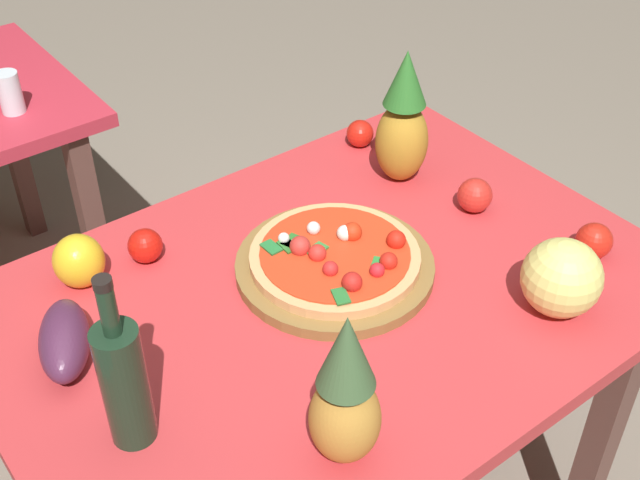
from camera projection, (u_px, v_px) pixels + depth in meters
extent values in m
cube|color=brown|center=(597.00, 450.00, 1.84)|extent=(0.06, 0.06, 0.73)
cube|color=brown|center=(78.00, 394.00, 1.97)|extent=(0.06, 0.06, 0.73)
cube|color=brown|center=(355.00, 256.00, 2.37)|extent=(0.06, 0.06, 0.73)
cube|color=#C13337|center=(330.00, 299.00, 1.66)|extent=(1.34, 0.96, 0.04)
cube|color=brown|center=(95.00, 238.00, 2.44)|extent=(0.06, 0.06, 0.73)
cube|color=brown|center=(15.00, 146.00, 2.84)|extent=(0.06, 0.06, 0.73)
cylinder|color=olive|center=(335.00, 266.00, 1.69)|extent=(0.41, 0.41, 0.02)
cylinder|color=#E3A468|center=(335.00, 257.00, 1.68)|extent=(0.35, 0.35, 0.02)
cylinder|color=red|center=(335.00, 253.00, 1.67)|extent=(0.31, 0.31, 0.00)
sphere|color=red|center=(389.00, 261.00, 1.63)|extent=(0.04, 0.04, 0.04)
sphere|color=red|center=(377.00, 270.00, 1.61)|extent=(0.03, 0.03, 0.03)
sphere|color=red|center=(352.00, 282.00, 1.58)|extent=(0.04, 0.04, 0.04)
sphere|color=red|center=(330.00, 267.00, 1.62)|extent=(0.03, 0.03, 0.03)
sphere|color=red|center=(300.00, 246.00, 1.67)|extent=(0.04, 0.04, 0.04)
sphere|color=red|center=(317.00, 253.00, 1.65)|extent=(0.04, 0.04, 0.04)
sphere|color=red|center=(396.00, 240.00, 1.68)|extent=(0.04, 0.04, 0.04)
sphere|color=red|center=(352.00, 232.00, 1.70)|extent=(0.04, 0.04, 0.04)
cube|color=#2D702A|center=(288.00, 245.00, 1.68)|extent=(0.03, 0.04, 0.00)
cube|color=#2B8736|center=(379.00, 265.00, 1.63)|extent=(0.05, 0.05, 0.00)
cube|color=#287432|center=(341.00, 296.00, 1.56)|extent=(0.04, 0.05, 0.00)
cube|color=#267837|center=(271.00, 247.00, 1.68)|extent=(0.03, 0.04, 0.00)
cube|color=#358037|center=(317.00, 249.00, 1.67)|extent=(0.05, 0.04, 0.00)
cube|color=#2A6E28|center=(291.00, 241.00, 1.69)|extent=(0.05, 0.04, 0.00)
sphere|color=white|center=(314.00, 228.00, 1.72)|extent=(0.03, 0.03, 0.03)
sphere|color=white|center=(345.00, 233.00, 1.70)|extent=(0.03, 0.03, 0.03)
sphere|color=white|center=(284.00, 238.00, 1.69)|extent=(0.02, 0.02, 0.02)
cylinder|color=#1A3120|center=(125.00, 386.00, 1.30)|extent=(0.08, 0.08, 0.24)
cylinder|color=#1A3120|center=(108.00, 311.00, 1.20)|extent=(0.03, 0.03, 0.09)
cylinder|color=black|center=(102.00, 283.00, 1.17)|extent=(0.03, 0.03, 0.02)
ellipsoid|color=#C18735|center=(345.00, 419.00, 1.29)|extent=(0.12, 0.12, 0.17)
cone|color=#3F5F37|center=(347.00, 351.00, 1.20)|extent=(0.09, 0.09, 0.14)
ellipsoid|color=#B58629|center=(402.00, 142.00, 1.91)|extent=(0.12, 0.12, 0.20)
cone|color=#2A7029|center=(406.00, 78.00, 1.81)|extent=(0.10, 0.10, 0.13)
sphere|color=#E7E076|center=(562.00, 278.00, 1.57)|extent=(0.16, 0.16, 0.16)
ellipsoid|color=yellow|center=(79.00, 261.00, 1.65)|extent=(0.10, 0.10, 0.11)
ellipsoid|color=#4E2542|center=(64.00, 340.00, 1.48)|extent=(0.17, 0.22, 0.09)
sphere|color=red|center=(360.00, 134.00, 2.06)|extent=(0.07, 0.07, 0.07)
sphere|color=red|center=(145.00, 246.00, 1.71)|extent=(0.07, 0.07, 0.07)
sphere|color=red|center=(594.00, 241.00, 1.72)|extent=(0.08, 0.08, 0.08)
sphere|color=red|center=(475.00, 195.00, 1.84)|extent=(0.08, 0.08, 0.08)
cylinder|color=silver|center=(10.00, 93.00, 2.18)|extent=(0.06, 0.06, 0.11)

